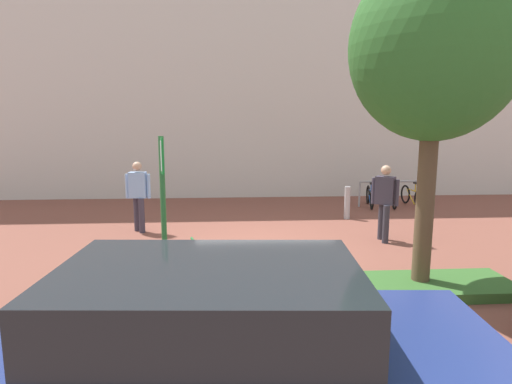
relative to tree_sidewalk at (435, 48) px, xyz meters
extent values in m
plane|color=brown|center=(-2.42, 2.09, -3.74)|extent=(60.00, 60.00, 0.00)
cube|color=silver|center=(-2.42, 9.18, 1.26)|extent=(28.00, 1.20, 10.00)
cube|color=#336028|center=(-2.06, -0.09, -3.66)|extent=(7.00, 1.10, 0.16)
cylinder|color=brown|center=(0.00, 0.00, -2.36)|extent=(0.28, 0.28, 2.75)
ellipsoid|color=#2D6628|center=(0.00, 0.00, 0.03)|extent=(2.53, 2.53, 2.78)
cylinder|color=#2D7238|center=(-4.03, -0.09, -2.50)|extent=(0.08, 0.08, 2.47)
cube|color=#198C33|center=(-4.03, -0.09, -1.55)|extent=(0.12, 0.36, 0.52)
cube|color=white|center=(-4.03, -0.09, -1.55)|extent=(0.11, 0.30, 0.44)
torus|color=black|center=(-4.48, -0.07, -3.41)|extent=(0.65, 0.23, 0.66)
torus|color=black|center=(-3.50, 0.20, -3.41)|extent=(0.65, 0.23, 0.66)
cylinder|color=#1E7233|center=(-3.99, 0.07, -3.19)|extent=(0.82, 0.26, 0.04)
cylinder|color=#1E7233|center=(-3.89, 0.09, -3.44)|extent=(0.59, 0.19, 0.44)
cylinder|color=#1E7233|center=(-4.17, 0.02, -3.07)|extent=(0.04, 0.04, 0.28)
cube|color=black|center=(-4.17, 0.02, -2.91)|extent=(0.21, 0.13, 0.05)
cylinder|color=#1E7233|center=(-3.62, 0.17, -2.93)|extent=(0.15, 0.42, 0.04)
cylinder|color=#99999E|center=(1.04, 6.68, -3.34)|extent=(0.06, 0.06, 0.80)
cylinder|color=#99999E|center=(3.09, 6.65, -3.34)|extent=(0.06, 0.06, 0.80)
cylinder|color=#99999E|center=(2.06, 6.67, -2.94)|extent=(2.05, 0.08, 0.06)
torus|color=black|center=(1.29, 6.22, -3.43)|extent=(0.17, 0.61, 0.61)
torus|color=black|center=(1.47, 7.14, -3.43)|extent=(0.17, 0.61, 0.61)
cylinder|color=#194CA5|center=(1.38, 6.68, -3.23)|extent=(0.18, 0.76, 0.03)
cylinder|color=#194CA5|center=(1.40, 6.77, -3.46)|extent=(0.14, 0.55, 0.40)
cylinder|color=#194CA5|center=(1.35, 6.52, -3.12)|extent=(0.03, 0.03, 0.26)
cube|color=black|center=(1.35, 6.52, -2.97)|extent=(0.11, 0.19, 0.05)
cylinder|color=#194CA5|center=(1.45, 7.03, -2.99)|extent=(0.39, 0.11, 0.04)
torus|color=black|center=(1.99, 6.18, -3.43)|extent=(0.15, 0.61, 0.61)
torus|color=black|center=(2.14, 7.11, -3.43)|extent=(0.15, 0.61, 0.61)
cylinder|color=red|center=(2.06, 6.65, -3.23)|extent=(0.16, 0.76, 0.03)
cylinder|color=red|center=(2.08, 6.74, -3.46)|extent=(0.12, 0.56, 0.40)
cylinder|color=red|center=(2.04, 6.48, -3.12)|extent=(0.03, 0.03, 0.26)
cube|color=black|center=(2.04, 6.48, -2.97)|extent=(0.10, 0.19, 0.05)
cylinder|color=red|center=(2.12, 7.00, -2.99)|extent=(0.39, 0.10, 0.04)
torus|color=black|center=(2.77, 6.21, -3.43)|extent=(0.09, 0.61, 0.61)
torus|color=black|center=(2.72, 7.14, -3.43)|extent=(0.09, 0.61, 0.61)
cylinder|color=gold|center=(2.75, 6.68, -3.23)|extent=(0.08, 0.77, 0.03)
cylinder|color=gold|center=(2.74, 6.77, -3.46)|extent=(0.06, 0.56, 0.40)
cylinder|color=gold|center=(2.76, 6.51, -3.12)|extent=(0.03, 0.03, 0.26)
cube|color=black|center=(2.76, 6.51, -2.97)|extent=(0.08, 0.19, 0.05)
cylinder|color=gold|center=(2.73, 7.03, -2.99)|extent=(0.39, 0.06, 0.04)
cylinder|color=#ADADB2|center=(0.19, 5.04, -3.29)|extent=(0.16, 0.16, 0.90)
cylinder|color=#2D2D38|center=(0.39, 2.63, -3.31)|extent=(0.14, 0.14, 0.85)
cylinder|color=#2D2D38|center=(0.40, 2.95, -3.31)|extent=(0.14, 0.14, 0.85)
cube|color=#383342|center=(0.40, 2.79, -2.58)|extent=(0.46, 0.43, 0.62)
cylinder|color=#383342|center=(0.61, 2.64, -2.61)|extent=(0.09, 0.09, 0.59)
cylinder|color=#383342|center=(0.19, 2.94, -2.61)|extent=(0.09, 0.09, 0.59)
sphere|color=tan|center=(0.40, 2.79, -2.13)|extent=(0.22, 0.22, 0.22)
cylinder|color=#383342|center=(-5.33, 4.07, -3.31)|extent=(0.14, 0.14, 0.85)
cylinder|color=#383342|center=(-5.17, 3.87, -3.31)|extent=(0.14, 0.14, 0.85)
cube|color=#8CB2E5|center=(-5.25, 3.97, -2.58)|extent=(0.42, 0.28, 0.62)
cylinder|color=#8CB2E5|center=(-5.51, 3.99, -2.61)|extent=(0.09, 0.09, 0.59)
cylinder|color=#8CB2E5|center=(-4.99, 3.94, -2.61)|extent=(0.09, 0.09, 0.59)
sphere|color=tan|center=(-5.25, 3.97, -2.13)|extent=(0.22, 0.22, 0.22)
cube|color=navy|center=(-3.02, -3.15, -3.14)|extent=(4.41, 2.08, 0.76)
cube|color=#1E2328|center=(-3.22, -3.13, -2.48)|extent=(2.51, 1.74, 0.56)
cylinder|color=black|center=(-1.51, -2.35, -3.42)|extent=(0.65, 0.26, 0.64)
cylinder|color=black|center=(-4.42, -2.15, -3.42)|extent=(0.65, 0.26, 0.64)
camera|label=1|loc=(-3.06, -6.41, -1.05)|focal=30.17mm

